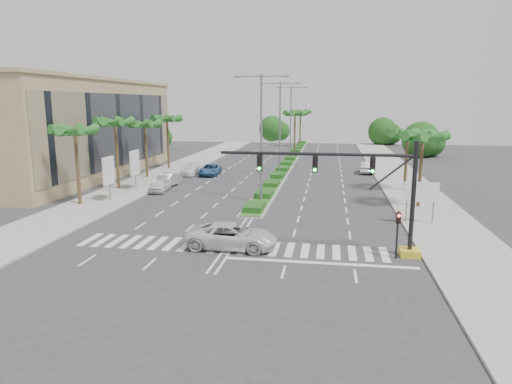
# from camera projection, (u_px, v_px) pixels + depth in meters

# --- Properties ---
(ground) EXTENTS (160.00, 160.00, 0.00)m
(ground) POSITION_uv_depth(u_px,v_px,m) (230.00, 247.00, 30.34)
(ground) COLOR #333335
(ground) RESTS_ON ground
(footpath_right) EXTENTS (6.00, 120.00, 0.15)m
(footpath_right) POSITION_uv_depth(u_px,v_px,m) (414.00, 194.00, 47.31)
(footpath_right) COLOR gray
(footpath_right) RESTS_ON ground
(footpath_left) EXTENTS (6.00, 120.00, 0.15)m
(footpath_left) POSITION_uv_depth(u_px,v_px,m) (138.00, 186.00, 52.09)
(footpath_left) COLOR gray
(footpath_left) RESTS_ON ground
(median) EXTENTS (2.20, 75.00, 0.20)m
(median) POSITION_uv_depth(u_px,v_px,m) (290.00, 161.00, 73.91)
(median) COLOR gray
(median) RESTS_ON ground
(median_grass) EXTENTS (1.80, 75.00, 0.04)m
(median_grass) POSITION_uv_depth(u_px,v_px,m) (290.00, 160.00, 73.88)
(median_grass) COLOR #23501B
(median_grass) RESTS_ON median
(building) EXTENTS (12.00, 36.00, 12.00)m
(building) POSITION_uv_depth(u_px,v_px,m) (75.00, 130.00, 58.45)
(building) COLOR tan
(building) RESTS_ON ground
(signal_gantry) EXTENTS (12.60, 1.20, 7.20)m
(signal_gantry) POSITION_uv_depth(u_px,v_px,m) (375.00, 201.00, 28.22)
(signal_gantry) COLOR gold
(signal_gantry) RESTS_ON ground
(pedestrian_signal) EXTENTS (0.28, 0.36, 3.00)m
(pedestrian_signal) POSITION_uv_depth(u_px,v_px,m) (398.00, 227.00, 27.63)
(pedestrian_signal) COLOR black
(pedestrian_signal) RESTS_ON ground
(direction_sign) EXTENTS (2.70, 0.11, 3.40)m
(direction_sign) POSITION_uv_depth(u_px,v_px,m) (421.00, 194.00, 35.49)
(direction_sign) COLOR slate
(direction_sign) RESTS_ON ground
(billboard_near) EXTENTS (0.18, 2.10, 4.35)m
(billboard_near) POSITION_uv_depth(u_px,v_px,m) (109.00, 171.00, 43.67)
(billboard_near) COLOR slate
(billboard_near) RESTS_ON ground
(billboard_far) EXTENTS (0.18, 2.10, 4.35)m
(billboard_far) POSITION_uv_depth(u_px,v_px,m) (135.00, 163.00, 49.48)
(billboard_far) COLOR slate
(billboard_far) RESTS_ON ground
(palm_left_near) EXTENTS (4.57, 4.68, 7.55)m
(palm_left_near) POSITION_uv_depth(u_px,v_px,m) (75.00, 133.00, 41.33)
(palm_left_near) COLOR brown
(palm_left_near) RESTS_ON ground
(palm_left_mid) EXTENTS (4.57, 4.68, 7.95)m
(palm_left_mid) POSITION_uv_depth(u_px,v_px,m) (115.00, 125.00, 49.00)
(palm_left_mid) COLOR brown
(palm_left_mid) RESTS_ON ground
(palm_left_far) EXTENTS (4.57, 4.68, 7.35)m
(palm_left_far) POSITION_uv_depth(u_px,v_px,m) (145.00, 126.00, 56.86)
(palm_left_far) COLOR brown
(palm_left_far) RESTS_ON ground
(palm_left_end) EXTENTS (4.57, 4.68, 7.75)m
(palm_left_end) POSITION_uv_depth(u_px,v_px,m) (167.00, 121.00, 64.53)
(palm_left_end) COLOR brown
(palm_left_end) RESTS_ON ground
(palm_right_near) EXTENTS (4.57, 4.68, 7.05)m
(palm_right_near) POSITION_uv_depth(u_px,v_px,m) (423.00, 140.00, 40.43)
(palm_right_near) COLOR brown
(palm_right_near) RESTS_ON ground
(palm_right_far) EXTENTS (4.57, 4.68, 6.75)m
(palm_right_far) POSITION_uv_depth(u_px,v_px,m) (408.00, 136.00, 48.23)
(palm_right_far) COLOR brown
(palm_right_far) RESTS_ON ground
(palm_median_a) EXTENTS (4.57, 4.68, 8.05)m
(palm_median_a) POSITION_uv_depth(u_px,v_px,m) (295.00, 115.00, 82.22)
(palm_median_a) COLOR brown
(palm_median_a) RESTS_ON ground
(palm_median_b) EXTENTS (4.57, 4.68, 8.05)m
(palm_median_b) POSITION_uv_depth(u_px,v_px,m) (300.00, 113.00, 96.75)
(palm_median_b) COLOR brown
(palm_median_b) RESTS_ON ground
(streetlight_near) EXTENTS (5.10, 0.25, 12.00)m
(streetlight_near) POSITION_uv_depth(u_px,v_px,m) (261.00, 131.00, 42.59)
(streetlight_near) COLOR slate
(streetlight_near) RESTS_ON ground
(streetlight_mid) EXTENTS (5.10, 0.25, 12.00)m
(streetlight_mid) POSITION_uv_depth(u_px,v_px,m) (280.00, 123.00, 58.08)
(streetlight_mid) COLOR slate
(streetlight_mid) RESTS_ON ground
(streetlight_far) EXTENTS (5.10, 0.25, 12.00)m
(streetlight_far) POSITION_uv_depth(u_px,v_px,m) (291.00, 119.00, 73.58)
(streetlight_far) COLOR slate
(streetlight_far) RESTS_ON ground
(car_parked_a) EXTENTS (1.96, 4.23, 1.40)m
(car_parked_a) POSITION_uv_depth(u_px,v_px,m) (160.00, 185.00, 49.02)
(car_parked_a) COLOR silver
(car_parked_a) RESTS_ON ground
(car_parked_b) EXTENTS (2.21, 4.77, 1.51)m
(car_parked_b) POSITION_uv_depth(u_px,v_px,m) (167.00, 180.00, 51.67)
(car_parked_b) COLOR #B4B5B9
(car_parked_b) RESTS_ON ground
(car_parked_c) EXTENTS (2.76, 5.32, 1.43)m
(car_parked_c) POSITION_uv_depth(u_px,v_px,m) (210.00, 170.00, 60.11)
(car_parked_c) COLOR #2F5E91
(car_parked_c) RESTS_ON ground
(car_parked_d) EXTENTS (2.18, 4.98, 1.42)m
(car_parked_d) POSITION_uv_depth(u_px,v_px,m) (191.00, 169.00, 60.52)
(car_parked_d) COLOR white
(car_parked_d) RESTS_ON ground
(car_crossing) EXTENTS (6.04, 2.89, 1.66)m
(car_crossing) POSITION_uv_depth(u_px,v_px,m) (232.00, 236.00, 29.91)
(car_crossing) COLOR silver
(car_crossing) RESTS_ON ground
(car_right) EXTENTS (2.12, 4.97, 1.59)m
(car_right) POSITION_uv_depth(u_px,v_px,m) (367.00, 167.00, 61.85)
(car_right) COLOR silver
(car_right) RESTS_ON ground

